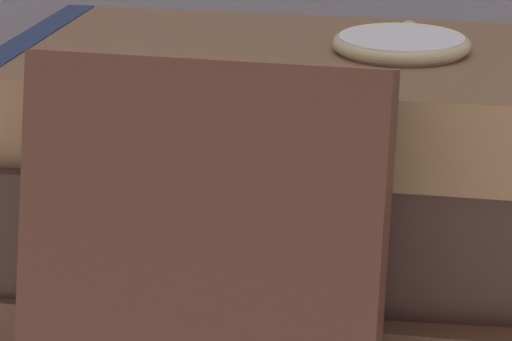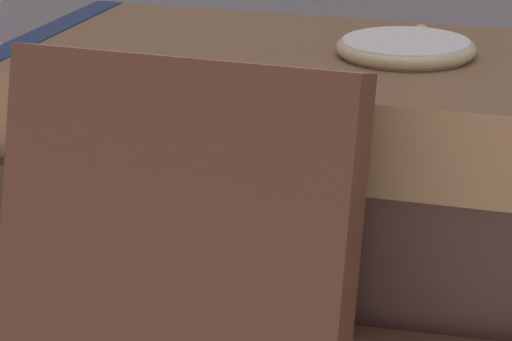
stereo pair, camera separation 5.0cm
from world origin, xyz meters
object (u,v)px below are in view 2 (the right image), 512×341
at_px(book_flat_middle, 246,182).
at_px(book_leaning_front, 173,283).
at_px(book_flat_bottom, 278,288).
at_px(pocket_watch, 406,48).
at_px(book_flat_top, 269,89).

distance_m(book_flat_middle, book_leaning_front, 0.10).
bearing_deg(book_leaning_front, book_flat_bottom, 87.86).
height_order(book_flat_middle, pocket_watch, pocket_watch).
xyz_separation_m(book_flat_top, pocket_watch, (0.05, 0.01, 0.02)).
bearing_deg(book_flat_bottom, book_flat_middle, 166.28).
bearing_deg(pocket_watch, book_leaning_front, -116.16).
bearing_deg(book_flat_top, book_leaning_front, -91.86).
distance_m(book_flat_bottom, book_flat_middle, 0.05).
relative_size(book_flat_top, pocket_watch, 3.89).
distance_m(book_leaning_front, pocket_watch, 0.13).
xyz_separation_m(book_flat_middle, book_leaning_front, (0.01, -0.10, 0.00)).
distance_m(book_flat_top, pocket_watch, 0.06).
relative_size(book_flat_bottom, book_flat_middle, 1.03).
xyz_separation_m(book_leaning_front, pocket_watch, (0.05, 0.10, 0.06)).
bearing_deg(book_flat_bottom, pocket_watch, 5.54).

